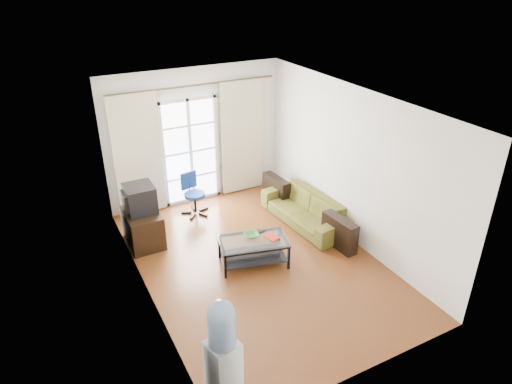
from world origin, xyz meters
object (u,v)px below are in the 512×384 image
(sofa, at_px, (305,209))
(crt_tv, at_px, (139,199))
(coffee_table, at_px, (253,249))
(water_cooler, at_px, (223,356))
(tv_stand, at_px, (143,228))
(task_chair, at_px, (194,202))

(sofa, distance_m, crt_tv, 3.03)
(coffee_table, height_order, water_cooler, water_cooler)
(coffee_table, bearing_deg, crt_tv, 133.69)
(sofa, distance_m, tv_stand, 2.96)
(tv_stand, relative_size, crt_tv, 1.56)
(coffee_table, bearing_deg, sofa, 26.10)
(water_cooler, bearing_deg, sofa, 33.57)
(task_chair, xyz_separation_m, water_cooler, (-1.27, -4.28, 0.54))
(crt_tv, bearing_deg, tv_stand, -89.66)
(coffee_table, relative_size, water_cooler, 0.80)
(coffee_table, bearing_deg, task_chair, 97.08)
(tv_stand, distance_m, water_cooler, 3.73)
(sofa, height_order, water_cooler, water_cooler)
(sofa, relative_size, task_chair, 2.35)
(coffee_table, xyz_separation_m, water_cooler, (-1.52, -2.26, 0.50))
(coffee_table, relative_size, task_chair, 1.44)
(sofa, bearing_deg, tv_stand, -108.42)
(crt_tv, bearing_deg, sofa, -14.53)
(sofa, bearing_deg, coffee_table, -68.36)
(tv_stand, bearing_deg, coffee_table, -45.72)
(crt_tv, relative_size, water_cooler, 0.36)
(sofa, distance_m, task_chair, 2.15)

